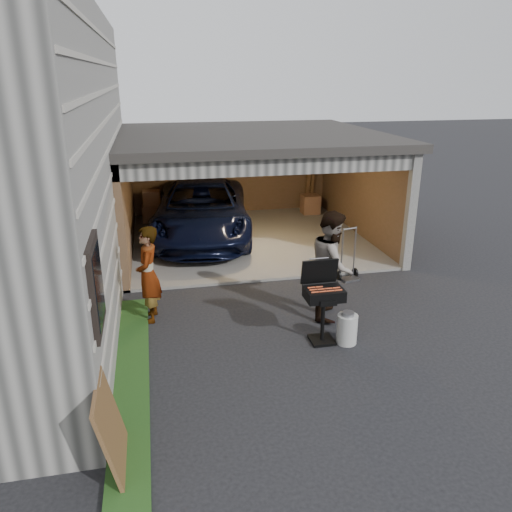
# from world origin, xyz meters

# --- Properties ---
(ground) EXTENTS (80.00, 80.00, 0.00)m
(ground) POSITION_xyz_m (0.00, 0.00, 0.00)
(ground) COLOR black
(ground) RESTS_ON ground
(groundcover_strip) EXTENTS (0.50, 8.00, 0.06)m
(groundcover_strip) POSITION_xyz_m (-2.25, -1.00, 0.03)
(groundcover_strip) COLOR #193814
(groundcover_strip) RESTS_ON ground
(garage) EXTENTS (6.80, 6.30, 2.90)m
(garage) POSITION_xyz_m (0.76, 6.79, 1.87)
(garage) COLOR #605E59
(garage) RESTS_ON ground
(minivan) EXTENTS (3.15, 5.68, 1.50)m
(minivan) POSITION_xyz_m (-0.47, 6.90, 0.75)
(minivan) COLOR black
(minivan) RESTS_ON ground
(woman) EXTENTS (0.49, 0.69, 1.80)m
(woman) POSITION_xyz_m (-1.93, 2.20, 0.90)
(woman) COLOR #C8E8FB
(woman) RESTS_ON ground
(man) EXTENTS (1.06, 1.19, 2.02)m
(man) POSITION_xyz_m (1.37, 1.70, 1.01)
(man) COLOR #47201C
(man) RESTS_ON ground
(bbq_grill) EXTENTS (0.63, 0.55, 1.40)m
(bbq_grill) POSITION_xyz_m (0.90, 0.79, 0.83)
(bbq_grill) COLOR black
(bbq_grill) RESTS_ON ground
(propane_tank) EXTENTS (0.38, 0.38, 0.52)m
(propane_tank) POSITION_xyz_m (1.29, 0.63, 0.26)
(propane_tank) COLOR beige
(propane_tank) RESTS_ON ground
(plywood_panel) EXTENTS (0.27, 0.97, 1.07)m
(plywood_panel) POSITION_xyz_m (-2.40, -1.50, 0.54)
(plywood_panel) COLOR #4F361B
(plywood_panel) RESTS_ON ground
(hand_truck) EXTENTS (0.51, 0.43, 1.18)m
(hand_truck) POSITION_xyz_m (2.38, 3.28, 0.23)
(hand_truck) COLOR slate
(hand_truck) RESTS_ON ground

